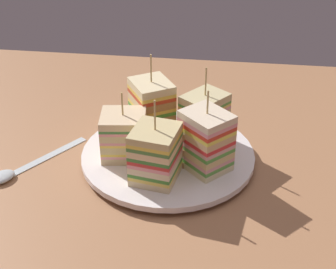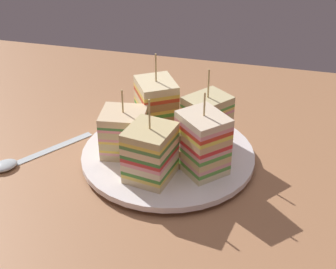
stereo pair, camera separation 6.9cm
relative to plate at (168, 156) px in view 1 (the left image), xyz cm
name	(u,v)px [view 1 (the left image)]	position (x,y,z in cm)	size (l,w,h in cm)	color
ground_plane	(168,166)	(0.00, 0.00, -1.83)	(119.92, 76.23, 1.80)	#A5704A
plate	(168,156)	(0.00, 0.00, 0.00)	(24.84, 24.84, 1.54)	white
sandwich_wedge_0	(204,119)	(-4.76, -3.87, 4.37)	(7.54, 7.79, 11.80)	#DFC18B
sandwich_wedge_1	(152,108)	(3.13, -5.28, 4.83)	(7.70, 8.00, 12.69)	beige
sandwich_wedge_2	(124,135)	(5.97, 1.38, 3.85)	(6.84, 6.34, 9.88)	beige
sandwich_wedge_3	(156,154)	(0.81, 6.08, 4.29)	(6.59, 7.06, 11.52)	beige
sandwich_wedge_4	(206,141)	(-5.45, 2.83, 4.78)	(7.98, 7.97, 11.63)	beige
chip_pile	(172,145)	(-0.41, -0.78, 1.41)	(7.13, 6.42, 1.57)	#D3B85A
spoon	(16,171)	(20.77, 5.72, -0.54)	(10.85, 14.44, 1.00)	silver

